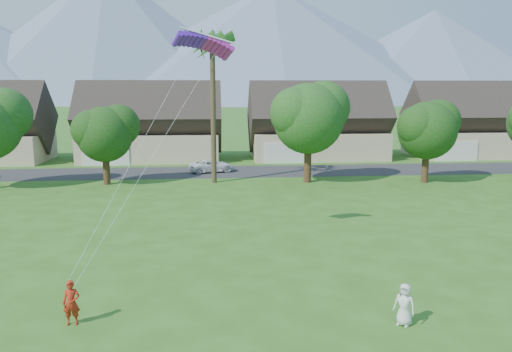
{
  "coord_description": "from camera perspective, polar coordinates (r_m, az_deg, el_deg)",
  "views": [
    {
      "loc": [
        -2.05,
        -13.68,
        8.0
      ],
      "look_at": [
        0.0,
        10.0,
        3.8
      ],
      "focal_mm": 35.0,
      "sensor_mm": 36.0,
      "label": 1
    }
  ],
  "objects": [
    {
      "name": "tree_row",
      "position": [
        41.72,
        -3.71,
        5.73
      ],
      "size": [
        62.27,
        6.67,
        8.45
      ],
      "color": "#47301C",
      "rests_on": "ground"
    },
    {
      "name": "parafoil_kite",
      "position": [
        24.36,
        -6.0,
        15.0
      ],
      "size": [
        2.98,
        1.37,
        0.5
      ],
      "rotation": [
        0.0,
        0.0,
        0.31
      ],
      "color": "#5B1AC5",
      "rests_on": "ground"
    },
    {
      "name": "parked_car",
      "position": [
        48.25,
        -5.05,
        1.17
      ],
      "size": [
        4.75,
        3.15,
        1.21
      ],
      "primitive_type": "imported",
      "rotation": [
        0.0,
        0.0,
        1.85
      ],
      "color": "white",
      "rests_on": "ground"
    },
    {
      "name": "fan_palm",
      "position": [
        42.35,
        -5.04,
        15.14
      ],
      "size": [
        3.0,
        3.0,
        13.8
      ],
      "color": "#4C3D26",
      "rests_on": "ground"
    },
    {
      "name": "houses_row",
      "position": [
        56.91,
        -2.38,
        5.43
      ],
      "size": [
        72.75,
        8.19,
        8.86
      ],
      "color": "beige",
      "rests_on": "ground"
    },
    {
      "name": "kite_flyer",
      "position": [
        18.62,
        -20.35,
        -13.44
      ],
      "size": [
        0.59,
        0.4,
        1.57
      ],
      "primitive_type": "imported",
      "rotation": [
        0.0,
        0.0,
        0.05
      ],
      "color": "#A82513",
      "rests_on": "ground"
    },
    {
      "name": "watcher",
      "position": [
        18.23,
        16.6,
        -13.9
      ],
      "size": [
        0.86,
        0.82,
        1.48
      ],
      "primitive_type": "imported",
      "rotation": [
        0.0,
        0.0,
        -0.69
      ],
      "color": "silver",
      "rests_on": "ground"
    },
    {
      "name": "street",
      "position": [
        48.39,
        -2.45,
        0.51
      ],
      "size": [
        90.0,
        7.0,
        0.01
      ],
      "primitive_type": "cube",
      "color": "#2D2D30",
      "rests_on": "ground"
    },
    {
      "name": "mountain_ridge",
      "position": [
        274.77,
        -2.41,
        14.42
      ],
      "size": [
        540.0,
        240.0,
        70.0
      ],
      "color": "slate",
      "rests_on": "ground"
    }
  ]
}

